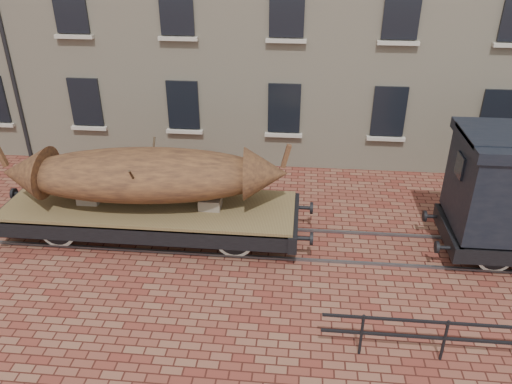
{
  "coord_description": "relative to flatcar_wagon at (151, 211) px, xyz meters",
  "views": [
    {
      "loc": [
        1.64,
        -11.36,
        7.64
      ],
      "look_at": [
        0.47,
        0.5,
        1.3
      ],
      "focal_mm": 35.0,
      "sensor_mm": 36.0,
      "label": 1
    }
  ],
  "objects": [
    {
      "name": "ground",
      "position": [
        2.35,
        0.0,
        -0.83
      ],
      "size": [
        90.0,
        90.0,
        0.0
      ],
      "primitive_type": "plane",
      "color": "maroon"
    },
    {
      "name": "iron_boat",
      "position": [
        -0.03,
        -0.0,
        1.11
      ],
      "size": [
        7.57,
        2.65,
        1.77
      ],
      "color": "brown",
      "rests_on": "flatcar_wagon"
    },
    {
      "name": "rail_track",
      "position": [
        2.35,
        0.0,
        -0.8
      ],
      "size": [
        30.0,
        1.52,
        0.06
      ],
      "color": "#59595E",
      "rests_on": "ground"
    },
    {
      "name": "flatcar_wagon",
      "position": [
        0.0,
        0.0,
        0.0
      ],
      "size": [
        8.79,
        2.38,
        1.33
      ],
      "color": "brown",
      "rests_on": "ground"
    }
  ]
}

